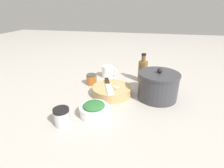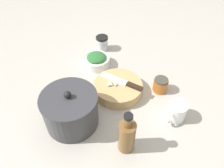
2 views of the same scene
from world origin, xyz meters
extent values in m
plane|color=#B2ADA3|center=(0.00, 0.00, 0.00)|extent=(5.00, 5.00, 0.00)
cylinder|color=tan|center=(0.00, -0.03, 0.03)|extent=(0.23, 0.23, 0.05)
cube|color=black|center=(-0.06, -0.07, 0.06)|extent=(0.08, 0.05, 0.01)
cube|color=silver|center=(0.04, -0.04, 0.05)|extent=(0.14, 0.08, 0.01)
ellipsoid|color=silver|center=(0.02, 0.01, 0.06)|extent=(0.01, 0.02, 0.01)
ellipsoid|color=beige|center=(0.01, 0.00, 0.06)|extent=(0.02, 0.02, 0.01)
ellipsoid|color=#F3E9C6|center=(0.02, 0.00, 0.06)|extent=(0.02, 0.02, 0.01)
ellipsoid|color=#F4DEC7|center=(0.00, -0.02, 0.06)|extent=(0.02, 0.02, 0.01)
ellipsoid|color=#E4EBC7|center=(0.02, 0.00, 0.06)|extent=(0.01, 0.02, 0.01)
cylinder|color=white|center=(0.22, -0.07, 0.02)|extent=(0.14, 0.14, 0.05)
torus|color=white|center=(0.22, -0.07, 0.05)|extent=(0.14, 0.14, 0.01)
ellipsoid|color=#2D6B33|center=(0.22, -0.07, 0.05)|extent=(0.10, 0.10, 0.03)
cylinder|color=silver|center=(0.32, -0.18, 0.03)|extent=(0.07, 0.07, 0.07)
cylinder|color=black|center=(0.32, -0.18, 0.08)|extent=(0.07, 0.07, 0.01)
cylinder|color=white|center=(-0.27, -0.12, 0.04)|extent=(0.08, 0.08, 0.08)
torus|color=white|center=(-0.28, -0.08, 0.04)|extent=(0.02, 0.06, 0.06)
cylinder|color=#B26023|center=(-0.12, -0.19, 0.03)|extent=(0.07, 0.07, 0.06)
cylinder|color=#474238|center=(-0.12, -0.19, 0.06)|extent=(0.06, 0.06, 0.01)
cylinder|color=brown|center=(-0.24, 0.13, 0.07)|extent=(0.06, 0.06, 0.14)
cylinder|color=brown|center=(-0.24, 0.13, 0.16)|extent=(0.03, 0.03, 0.04)
cylinder|color=black|center=(-0.24, 0.13, 0.19)|extent=(0.03, 0.03, 0.01)
cylinder|color=#38383D|center=(-0.01, 0.23, 0.07)|extent=(0.22, 0.22, 0.14)
cylinder|color=#38383D|center=(-0.01, 0.23, 0.14)|extent=(0.22, 0.22, 0.01)
sphere|color=black|center=(-0.01, 0.23, 0.16)|extent=(0.03, 0.03, 0.03)
camera|label=1|loc=(0.89, 0.16, 0.48)|focal=28.00mm
camera|label=2|loc=(-0.54, 0.44, 0.75)|focal=35.00mm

